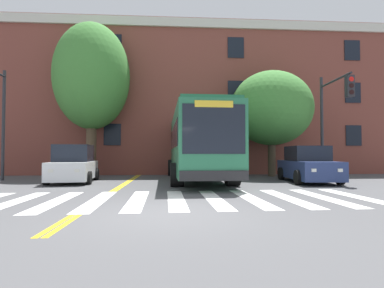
# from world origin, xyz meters

# --- Properties ---
(ground_plane) EXTENTS (120.00, 120.00, 0.00)m
(ground_plane) POSITION_xyz_m (0.00, 0.00, 0.00)
(ground_plane) COLOR #4C4C4F
(crosswalk) EXTENTS (13.41, 4.42, 0.01)m
(crosswalk) POSITION_xyz_m (-0.33, 2.08, 0.00)
(crosswalk) COLOR white
(crosswalk) RESTS_ON ground
(lane_line_yellow_inner) EXTENTS (0.12, 36.00, 0.01)m
(lane_line_yellow_inner) POSITION_xyz_m (-2.13, 16.08, 0.00)
(lane_line_yellow_inner) COLOR gold
(lane_line_yellow_inner) RESTS_ON ground
(lane_line_yellow_outer) EXTENTS (0.12, 36.00, 0.01)m
(lane_line_yellow_outer) POSITION_xyz_m (-1.97, 16.08, 0.00)
(lane_line_yellow_outer) COLOR gold
(lane_line_yellow_outer) RESTS_ON ground
(city_bus) EXTENTS (3.20, 12.26, 3.53)m
(city_bus) POSITION_xyz_m (1.40, 9.45, 1.93)
(city_bus) COLOR #28704C
(city_bus) RESTS_ON ground
(car_white_near_lane) EXTENTS (2.31, 3.96, 1.82)m
(car_white_near_lane) POSITION_xyz_m (-4.65, 7.89, 0.83)
(car_white_near_lane) COLOR white
(car_white_near_lane) RESTS_ON ground
(car_navy_far_lane) EXTENTS (2.34, 4.39, 1.76)m
(car_navy_far_lane) POSITION_xyz_m (6.76, 7.28, 0.80)
(car_navy_far_lane) COLOR navy
(car_navy_far_lane) RESTS_ON ground
(traffic_light_near_corner) EXTENTS (0.35, 3.03, 5.62)m
(traffic_light_near_corner) POSITION_xyz_m (8.32, 7.75, 3.70)
(traffic_light_near_corner) COLOR #28282D
(traffic_light_near_corner) RESTS_ON ground
(street_tree_curbside_large) EXTENTS (6.95, 7.14, 6.49)m
(street_tree_curbside_large) POSITION_xyz_m (6.26, 11.10, 4.19)
(street_tree_curbside_large) COLOR #4C3D2D
(street_tree_curbside_large) RESTS_ON ground
(street_tree_curbside_small) EXTENTS (6.12, 6.09, 9.44)m
(street_tree_curbside_small) POSITION_xyz_m (-4.82, 11.60, 6.12)
(street_tree_curbside_small) COLOR brown
(street_tree_curbside_small) RESTS_ON ground
(building_facade) EXTENTS (40.75, 9.05, 10.55)m
(building_facade) POSITION_xyz_m (-3.77, 17.14, 5.28)
(building_facade) COLOR brown
(building_facade) RESTS_ON ground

